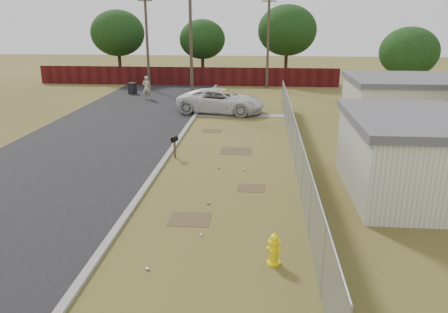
# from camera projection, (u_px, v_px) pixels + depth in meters

# --- Properties ---
(ground) EXTENTS (120.00, 120.00, 0.00)m
(ground) POSITION_uv_depth(u_px,v_px,m) (225.00, 171.00, 19.46)
(ground) COLOR olive
(ground) RESTS_ON ground
(street) EXTENTS (15.10, 60.00, 0.12)m
(street) POSITION_uv_depth(u_px,v_px,m) (130.00, 125.00, 27.65)
(street) COLOR black
(street) RESTS_ON ground
(chainlink_fence) EXTENTS (0.10, 27.06, 2.02)m
(chainlink_fence) POSITION_uv_depth(u_px,v_px,m) (295.00, 149.00, 19.94)
(chainlink_fence) COLOR #999BA1
(chainlink_fence) RESTS_ON ground
(privacy_fence) EXTENTS (30.00, 0.12, 1.80)m
(privacy_fence) POSITION_uv_depth(u_px,v_px,m) (186.00, 76.00, 43.39)
(privacy_fence) COLOR #470F11
(privacy_fence) RESTS_ON ground
(utility_poles) EXTENTS (12.60, 8.24, 9.00)m
(utility_poles) POSITION_uv_depth(u_px,v_px,m) (203.00, 39.00, 37.93)
(utility_poles) COLOR #493A31
(utility_poles) RESTS_ON ground
(houses) EXTENTS (9.30, 17.24, 3.10)m
(houses) POSITION_uv_depth(u_px,v_px,m) (430.00, 125.00, 21.16)
(houses) COLOR silver
(houses) RESTS_ON ground
(horizon_trees) EXTENTS (33.32, 31.94, 7.78)m
(horizon_trees) POSITION_uv_depth(u_px,v_px,m) (256.00, 38.00, 40.32)
(horizon_trees) COLOR #372518
(horizon_trees) RESTS_ON ground
(fire_hydrant) EXTENTS (0.47, 0.47, 0.95)m
(fire_hydrant) POSITION_uv_depth(u_px,v_px,m) (274.00, 250.00, 12.00)
(fire_hydrant) COLOR yellow
(fire_hydrant) RESTS_ON ground
(mailbox) EXTENTS (0.31, 0.46, 1.07)m
(mailbox) POSITION_uv_depth(u_px,v_px,m) (175.00, 141.00, 21.00)
(mailbox) COLOR brown
(mailbox) RESTS_ON ground
(pickup_truck) EXTENTS (6.52, 3.86, 1.70)m
(pickup_truck) POSITION_uv_depth(u_px,v_px,m) (221.00, 101.00, 30.96)
(pickup_truck) COLOR silver
(pickup_truck) RESTS_ON ground
(pedestrian) EXTENTS (0.70, 0.46, 1.93)m
(pedestrian) POSITION_uv_depth(u_px,v_px,m) (147.00, 88.00, 36.02)
(pedestrian) COLOR tan
(pedestrian) RESTS_ON ground
(trash_bin) EXTENTS (0.78, 0.84, 0.98)m
(trash_bin) POSITION_uv_depth(u_px,v_px,m) (132.00, 88.00, 38.66)
(trash_bin) COLOR black
(trash_bin) RESTS_ON ground
(scattered_litter) EXTENTS (2.40, 12.82, 0.07)m
(scattered_litter) POSITION_uv_depth(u_px,v_px,m) (214.00, 188.00, 17.39)
(scattered_litter) COLOR silver
(scattered_litter) RESTS_ON ground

